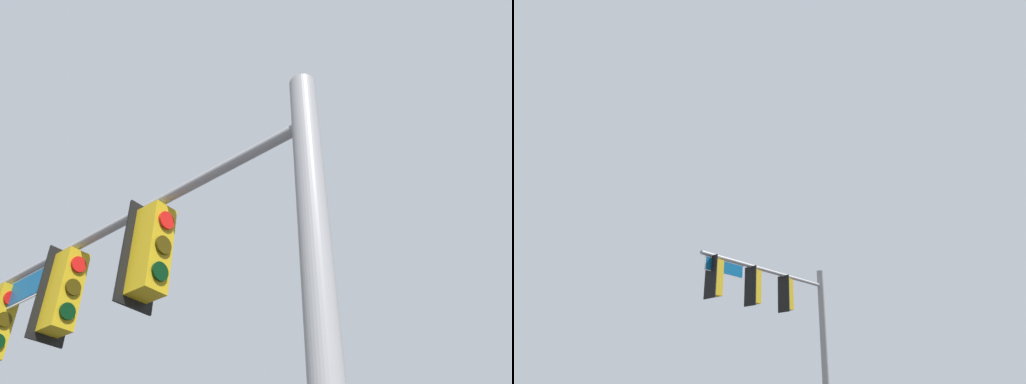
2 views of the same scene
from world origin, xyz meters
The scene contains 1 object.
signal_pole_near centered at (-4.85, -7.42, 3.70)m, with size 6.31×1.04×5.52m.
Camera 1 is at (-8.60, -3.87, 1.40)m, focal length 35.00 mm.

